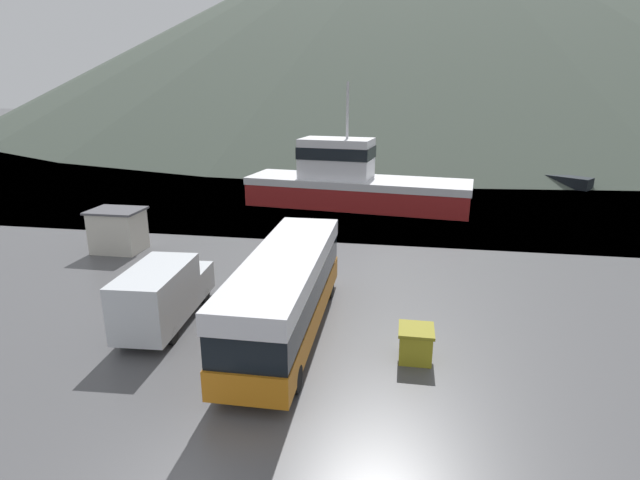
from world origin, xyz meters
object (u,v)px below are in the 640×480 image
(dock_kiosk, at_px, (118,230))
(small_boat, at_px, (551,180))
(delivery_van, at_px, (163,293))
(storage_bin, at_px, (416,343))
(tour_bus, at_px, (286,290))
(fishing_boat, at_px, (352,182))

(dock_kiosk, distance_m, small_boat, 40.09)
(delivery_van, distance_m, storage_bin, 9.99)
(storage_bin, relative_size, dock_kiosk, 0.44)
(delivery_van, height_order, dock_kiosk, delivery_van)
(storage_bin, height_order, dock_kiosk, dock_kiosk)
(small_boat, bearing_deg, storage_bin, -163.22)
(storage_bin, relative_size, small_boat, 0.19)
(tour_bus, height_order, fishing_boat, fishing_boat)
(tour_bus, distance_m, dock_kiosk, 14.66)
(fishing_boat, relative_size, small_boat, 2.64)
(delivery_van, xyz_separation_m, storage_bin, (9.91, -1.07, -0.74))
(fishing_boat, xyz_separation_m, storage_bin, (4.76, -23.31, -1.34))
(storage_bin, bearing_deg, delivery_van, 173.84)
(delivery_van, bearing_deg, small_boat, 52.33)
(fishing_boat, distance_m, small_boat, 22.06)
(tour_bus, height_order, dock_kiosk, tour_bus)
(delivery_van, bearing_deg, tour_bus, -3.34)
(tour_bus, bearing_deg, small_boat, 61.52)
(storage_bin, xyz_separation_m, small_boat, (13.49, 35.62, -0.07))
(dock_kiosk, bearing_deg, storage_bin, -29.28)
(fishing_boat, xyz_separation_m, small_boat, (18.25, 12.31, -1.41))
(fishing_boat, bearing_deg, small_boat, 131.52)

